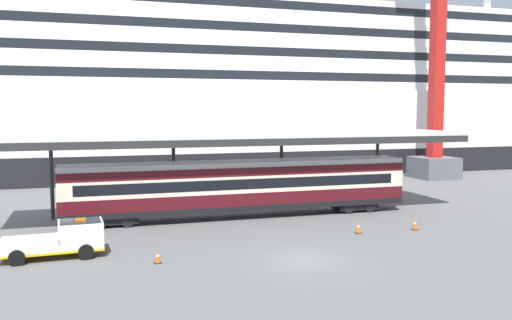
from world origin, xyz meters
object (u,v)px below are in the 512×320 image
traffic_cone_mid (415,224)px  traffic_cone_far (358,227)px  cruise_ship (199,94)px  train_carriage (241,186)px  traffic_cone_near (158,257)px  quay_bollard (69,233)px  service_truck (62,238)px  dockside_crane (439,38)px

traffic_cone_mid → traffic_cone_far: 4.00m
cruise_ship → train_carriage: (-3.42, -32.28, -7.53)m
traffic_cone_mid → train_carriage: bearing=142.6°
traffic_cone_near → traffic_cone_mid: size_ratio=0.88×
traffic_cone_near → quay_bollard: bearing=126.4°
service_truck → traffic_cone_near: (4.68, -2.75, -0.66)m
service_truck → train_carriage: bearing=32.1°
traffic_cone_near → dockside_crane: 45.74m
traffic_cone_near → traffic_cone_mid: bearing=9.4°
train_carriage → traffic_cone_far: bearing=-51.7°
traffic_cone_far → dockside_crane: (21.72, 22.50, 15.35)m
service_truck → quay_bollard: 3.34m
cruise_ship → traffic_cone_far: (2.28, -39.49, -9.46)m
train_carriage → traffic_cone_far: (5.70, -7.21, -1.93)m
train_carriage → service_truck: bearing=-147.9°
cruise_ship → traffic_cone_mid: (6.28, -39.71, -9.46)m
cruise_ship → dockside_crane: size_ratio=3.06×
cruise_ship → service_truck: cruise_ship is taller
quay_bollard → cruise_ship: bearing=67.5°
traffic_cone_far → dockside_crane: 34.84m
service_truck → traffic_cone_far: 17.66m
traffic_cone_mid → cruise_ship: bearing=99.0°
traffic_cone_mid → traffic_cone_far: traffic_cone_far is taller
service_truck → traffic_cone_far: service_truck is taller
quay_bollard → traffic_cone_near: bearing=-53.6°
train_carriage → service_truck: (-11.95, -7.49, -1.32)m
train_carriage → traffic_cone_near: 12.71m
traffic_cone_near → traffic_cone_far: (12.98, 3.02, 0.05)m
train_carriage → quay_bollard: size_ratio=26.09×
traffic_cone_mid → quay_bollard: 21.66m
traffic_cone_mid → dockside_crane: (17.72, 22.71, 15.35)m
cruise_ship → dockside_crane: bearing=-35.3°
cruise_ship → quay_bollard: cruise_ship is taller
cruise_ship → service_truck: (-15.37, -39.77, -8.86)m
service_truck → dockside_crane: (39.37, 22.77, 14.74)m
train_carriage → traffic_cone_near: size_ratio=36.83×
traffic_cone_far → cruise_ship: bearing=93.3°
cruise_ship → traffic_cone_mid: 41.30m
cruise_ship → traffic_cone_far: bearing=-86.7°
cruise_ship → traffic_cone_far: size_ratio=204.96×
train_carriage → dockside_crane: size_ratio=0.48×
service_truck → dockside_crane: size_ratio=0.10×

